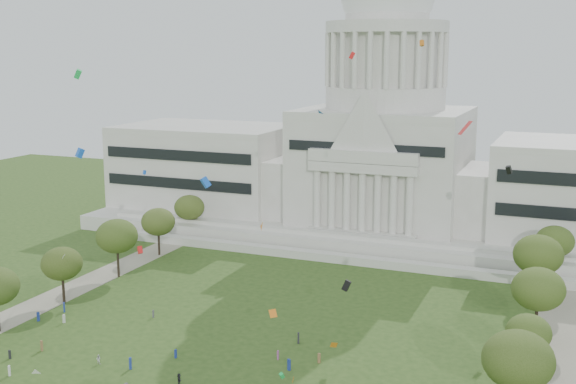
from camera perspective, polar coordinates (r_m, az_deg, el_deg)
capitol at (r=198.47m, az=7.54°, el=3.04°), size 160.00×64.50×91.30m
path_left at (r=152.95m, az=-19.34°, el=-8.54°), size 8.00×160.00×0.04m
row_tree_r_2 at (r=102.34m, az=17.73°, el=-12.53°), size 9.55×9.55×13.58m
row_tree_l_3 at (r=150.81m, az=-17.44°, el=-5.42°), size 8.12×8.12×11.55m
row_tree_r_3 at (r=119.08m, az=18.47°, el=-10.51°), size 7.01×7.01×9.98m
row_tree_l_4 at (r=164.55m, az=-13.37°, el=-3.41°), size 9.29×9.29×13.21m
row_tree_r_4 at (r=133.00m, az=19.17°, el=-7.26°), size 9.19×9.19×13.06m
row_tree_l_5 at (r=180.31m, az=-10.22°, el=-2.34°), size 8.33×8.33×11.85m
row_tree_r_5 at (r=152.19m, az=19.16°, el=-4.71°), size 9.82×9.82×13.96m
row_tree_l_6 at (r=196.26m, az=-7.80°, el=-1.21°), size 8.19×8.19×11.64m
row_tree_r_6 at (r=169.81m, az=20.33°, el=-3.67°), size 8.42×8.42×11.97m
person_5 at (r=113.93m, az=-8.60°, el=-14.41°), size 1.56×1.81×1.87m
person_8 at (r=123.46m, az=-14.75°, el=-12.67°), size 0.82×0.59×1.55m
distant_crowd at (r=121.07m, az=-12.36°, el=-12.99°), size 59.58×39.10×1.93m
kite_swarm at (r=100.78m, az=-6.00°, el=-0.58°), size 95.79×102.73×66.08m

